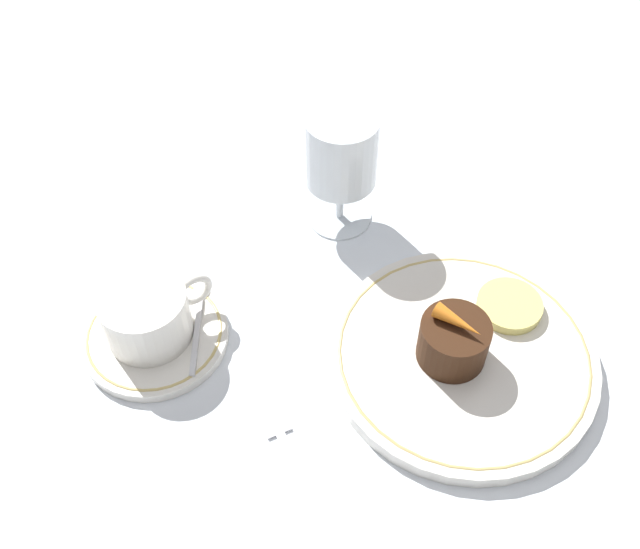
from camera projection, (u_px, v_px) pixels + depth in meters
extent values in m
plane|color=white|center=(446.00, 335.00, 0.69)|extent=(3.00, 3.00, 0.00)
cylinder|color=white|center=(463.00, 358.00, 0.67)|extent=(0.24, 0.24, 0.01)
torus|color=tan|center=(463.00, 354.00, 0.66)|extent=(0.22, 0.22, 0.00)
cylinder|color=white|center=(155.00, 336.00, 0.68)|extent=(0.13, 0.13, 0.01)
torus|color=tan|center=(155.00, 334.00, 0.68)|extent=(0.12, 0.12, 0.00)
cylinder|color=white|center=(146.00, 315.00, 0.66)|extent=(0.08, 0.08, 0.05)
cylinder|color=brown|center=(145.00, 313.00, 0.66)|extent=(0.07, 0.07, 0.04)
torus|color=white|center=(195.00, 290.00, 0.67)|extent=(0.03, 0.01, 0.04)
cube|color=silver|center=(197.00, 335.00, 0.67)|extent=(0.05, 0.08, 0.00)
ellipsoid|color=silver|center=(202.00, 289.00, 0.71)|extent=(0.02, 0.03, 0.00)
cylinder|color=silver|center=(342.00, 214.00, 0.78)|extent=(0.07, 0.07, 0.01)
cylinder|color=silver|center=(343.00, 196.00, 0.76)|extent=(0.01, 0.01, 0.05)
cylinder|color=silver|center=(345.00, 149.00, 0.71)|extent=(0.07, 0.07, 0.07)
cylinder|color=maroon|center=(344.00, 160.00, 0.73)|extent=(0.06, 0.06, 0.04)
cube|color=silver|center=(313.00, 504.00, 0.58)|extent=(0.03, 0.13, 0.01)
cube|color=silver|center=(269.00, 409.00, 0.64)|extent=(0.03, 0.05, 0.01)
cylinder|color=#381E0F|center=(453.00, 341.00, 0.64)|extent=(0.06, 0.06, 0.04)
cone|color=orange|center=(458.00, 322.00, 0.62)|extent=(0.03, 0.05, 0.01)
cylinder|color=#EFE075|center=(509.00, 306.00, 0.69)|extent=(0.06, 0.06, 0.01)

